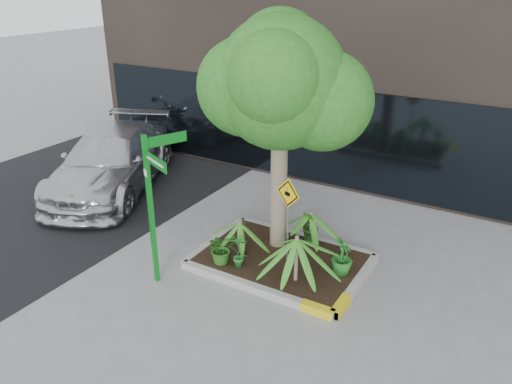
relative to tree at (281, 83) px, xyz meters
The scene contains 14 objects.
ground 3.61m from the tree, 80.68° to the right, with size 80.00×80.00×0.00m, color gray.
asphalt_road 7.32m from the tree, behind, with size 7.00×80.00×0.01m, color black.
planter 3.47m from the tree, 54.81° to the right, with size 3.35×2.36×0.15m.
tree is the anchor object (origin of this frame).
palm_front 2.87m from the tree, 48.29° to the right, with size 1.03×1.03×1.15m.
palm_left 2.86m from the tree, 126.08° to the right, with size 0.78×0.78×0.86m.
palm_back 2.76m from the tree, 31.58° to the left, with size 0.84×0.84×0.93m.
parked_car 6.11m from the tree, behind, with size 2.19×5.40×1.57m, color silver.
shrub_a 3.35m from the tree, 115.70° to the right, with size 0.57×0.57×0.63m, color #255F1B.
shrub_b 3.42m from the tree, 14.27° to the right, with size 0.40×0.40×0.71m, color #206A22.
shrub_c 3.26m from the tree, 100.28° to the right, with size 0.36×0.36×0.68m, color #226F28.
shrub_d 3.07m from the tree, 31.89° to the left, with size 0.41×0.41×0.74m, color #29611C.
street_sign_post 3.09m from the tree, 122.21° to the right, with size 0.79×1.06×2.88m.
cattle_sign 2.32m from the tree, 52.02° to the right, with size 0.55×0.19×1.85m.
Camera 1 is at (4.15, -7.37, 5.37)m, focal length 35.00 mm.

